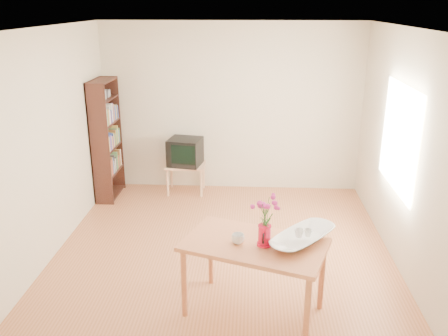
# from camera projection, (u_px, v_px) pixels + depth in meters

# --- Properties ---
(room) EXTENTS (4.50, 4.50, 4.50)m
(room) POSITION_uv_depth(u_px,v_px,m) (225.00, 151.00, 5.20)
(room) COLOR #A6603B
(room) RESTS_ON ground
(table) EXTENTS (1.46, 1.12, 0.75)m
(table) POSITION_uv_depth(u_px,v_px,m) (254.00, 252.00, 4.40)
(table) COLOR #BC6840
(table) RESTS_ON ground
(tv_stand) EXTENTS (0.60, 0.45, 0.46)m
(tv_stand) POSITION_uv_depth(u_px,v_px,m) (186.00, 169.00, 7.40)
(tv_stand) COLOR tan
(tv_stand) RESTS_ON ground
(bookshelf) EXTENTS (0.28, 0.70, 1.80)m
(bookshelf) POSITION_uv_depth(u_px,v_px,m) (107.00, 144.00, 7.10)
(bookshelf) COLOR black
(bookshelf) RESTS_ON ground
(pitcher) EXTENTS (0.13, 0.21, 0.20)m
(pitcher) POSITION_uv_depth(u_px,v_px,m) (264.00, 236.00, 4.30)
(pitcher) COLOR red
(pitcher) RESTS_ON table
(flowers) EXTENTS (0.23, 0.23, 0.32)m
(flowers) POSITION_uv_depth(u_px,v_px,m) (265.00, 210.00, 4.21)
(flowers) COLOR #E135A0
(flowers) RESTS_ON pitcher
(mug) EXTENTS (0.15, 0.15, 0.09)m
(mug) POSITION_uv_depth(u_px,v_px,m) (238.00, 239.00, 4.34)
(mug) COLOR white
(mug) RESTS_ON table
(bowl) EXTENTS (0.72, 0.72, 0.48)m
(bowl) POSITION_uv_depth(u_px,v_px,m) (304.00, 218.00, 4.32)
(bowl) COLOR white
(bowl) RESTS_ON table
(teacup_a) EXTENTS (0.10, 0.10, 0.07)m
(teacup_a) POSITION_uv_depth(u_px,v_px,m) (300.00, 222.00, 4.33)
(teacup_a) COLOR white
(teacup_a) RESTS_ON bowl
(teacup_b) EXTENTS (0.08, 0.08, 0.06)m
(teacup_b) POSITION_uv_depth(u_px,v_px,m) (309.00, 222.00, 4.35)
(teacup_b) COLOR white
(teacup_b) RESTS_ON bowl
(television) EXTENTS (0.55, 0.52, 0.42)m
(television) POSITION_uv_depth(u_px,v_px,m) (185.00, 151.00, 7.32)
(television) COLOR black
(television) RESTS_ON tv_stand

